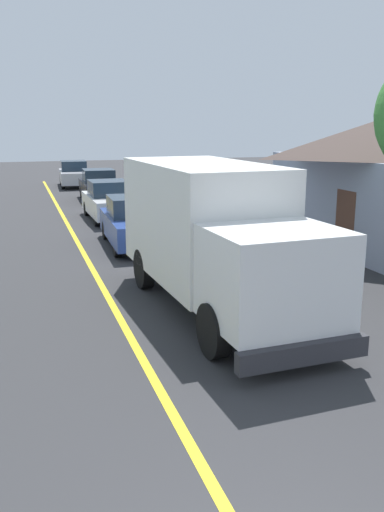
% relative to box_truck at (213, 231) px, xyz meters
% --- Properties ---
extents(centre_line_yellow, '(0.16, 56.00, 0.01)m').
position_rel_box_truck_xyz_m(centre_line_yellow, '(-2.16, 1.71, -1.76)').
color(centre_line_yellow, gold).
rests_on(centre_line_yellow, ground).
extents(box_truck, '(2.75, 7.29, 3.20)m').
position_rel_box_truck_xyz_m(box_truck, '(0.00, 0.00, 0.00)').
color(box_truck, silver).
rests_on(box_truck, ground).
extents(parked_car_near, '(1.94, 4.46, 1.67)m').
position_rel_box_truck_xyz_m(parked_car_near, '(-0.37, 6.83, -0.97)').
color(parked_car_near, '#2D4793').
rests_on(parked_car_near, ground).
extents(parked_car_mid, '(1.87, 4.43, 1.67)m').
position_rel_box_truck_xyz_m(parked_car_mid, '(-0.29, 12.35, -0.97)').
color(parked_car_mid, silver).
rests_on(parked_car_mid, ground).
extents(parked_car_far, '(1.92, 4.45, 1.67)m').
position_rel_box_truck_xyz_m(parked_car_far, '(0.17, 18.45, -0.97)').
color(parked_car_far, black).
rests_on(parked_car_far, ground).
extents(parked_car_furthest, '(2.00, 4.48, 1.67)m').
position_rel_box_truck_xyz_m(parked_car_furthest, '(-0.38, 25.82, -0.97)').
color(parked_car_furthest, '#B7B7BC').
rests_on(parked_car_furthest, ground).
extents(stop_sign, '(0.80, 0.10, 2.65)m').
position_rel_box_truck_xyz_m(stop_sign, '(2.09, 1.96, 0.09)').
color(stop_sign, gray).
rests_on(stop_sign, ground).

